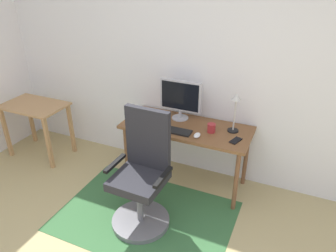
{
  "coord_description": "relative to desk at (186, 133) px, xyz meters",
  "views": [
    {
      "loc": [
        0.91,
        -0.94,
        2.23
      ],
      "look_at": [
        -0.22,
        1.59,
        0.8
      ],
      "focal_mm": 34.22,
      "sensor_mm": 36.0,
      "label": 1
    }
  ],
  "objects": [
    {
      "name": "cell_phone",
      "position": [
        0.54,
        -0.1,
        0.08
      ],
      "size": [
        0.11,
        0.15,
        0.01
      ],
      "primitive_type": "cube",
      "rotation": [
        0.0,
        0.0,
        -0.31
      ],
      "color": "black",
      "rests_on": "desk"
    },
    {
      "name": "office_chair",
      "position": [
        -0.15,
        -0.72,
        -0.18
      ],
      "size": [
        0.55,
        0.55,
        1.12
      ],
      "rotation": [
        0.0,
        0.0,
        -0.02
      ],
      "color": "slate",
      "rests_on": "ground"
    },
    {
      "name": "desk",
      "position": [
        0.0,
        0.0,
        0.0
      ],
      "size": [
        1.34,
        0.58,
        0.7
      ],
      "color": "brown",
      "rests_on": "ground"
    },
    {
      "name": "monitor",
      "position": [
        -0.13,
        0.15,
        0.33
      ],
      "size": [
        0.46,
        0.18,
        0.43
      ],
      "color": "#B2B2B7",
      "rests_on": "desk"
    },
    {
      "name": "keyboard",
      "position": [
        -0.11,
        -0.15,
        0.09
      ],
      "size": [
        0.43,
        0.13,
        0.02
      ],
      "primitive_type": "cube",
      "color": "black",
      "rests_on": "desk"
    },
    {
      "name": "computer_mouse",
      "position": [
        0.17,
        -0.17,
        0.1
      ],
      "size": [
        0.06,
        0.1,
        0.03
      ],
      "primitive_type": "ellipsoid",
      "color": "white",
      "rests_on": "desk"
    },
    {
      "name": "area_rug",
      "position": [
        -0.15,
        -0.68,
        -0.62
      ],
      "size": [
        1.66,
        1.16,
        0.01
      ],
      "primitive_type": "cube",
      "color": "#356538",
      "rests_on": "ground"
    },
    {
      "name": "side_table",
      "position": [
        -1.9,
        -0.19,
        -0.05
      ],
      "size": [
        0.76,
        0.49,
        0.69
      ],
      "color": "tan",
      "rests_on": "ground"
    },
    {
      "name": "desk_lamp",
      "position": [
        0.47,
        0.09,
        0.35
      ],
      "size": [
        0.11,
        0.11,
        0.4
      ],
      "color": "black",
      "rests_on": "desk"
    },
    {
      "name": "coffee_cup",
      "position": [
        0.27,
        -0.02,
        0.12
      ],
      "size": [
        0.08,
        0.08,
        0.09
      ],
      "primitive_type": "cylinder",
      "color": "#A2282B",
      "rests_on": "desk"
    },
    {
      "name": "wall_back",
      "position": [
        0.12,
        0.36,
        0.68
      ],
      "size": [
        6.0,
        0.1,
        2.6
      ],
      "primitive_type": "cube",
      "color": "white",
      "rests_on": "ground"
    }
  ]
}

